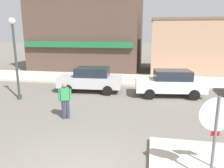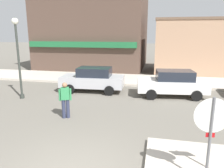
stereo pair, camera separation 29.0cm
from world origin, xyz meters
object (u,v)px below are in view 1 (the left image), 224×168
Objects in this scene: lamp_post at (15,47)px; parked_car_nearest at (91,79)px; parked_car_second at (170,83)px; pedestrian_crossing_near at (65,100)px; stop_sign at (216,129)px.

lamp_post is 4.80m from parked_car_nearest.
pedestrian_crossing_near reaches higher than parked_car_second.
stop_sign is at bearing -34.40° from pedestrian_crossing_near.
pedestrian_crossing_near is at bearing -88.00° from parked_car_nearest.
lamp_post reaches higher than parked_car_second.
parked_car_nearest is at bearing 122.96° from stop_sign.
pedestrian_crossing_near is at bearing 145.60° from stop_sign.
stop_sign is 0.51× the size of lamp_post.
lamp_post reaches higher than parked_car_nearest.
stop_sign reaches higher than parked_car_nearest.
parked_car_nearest is 4.94m from parked_car_second.
parked_car_second is (8.49, 2.26, -2.15)m from lamp_post.
stop_sign is at bearing -87.28° from parked_car_second.
lamp_post is 9.05m from parked_car_second.
pedestrian_crossing_near is at bearing -136.45° from parked_car_second.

